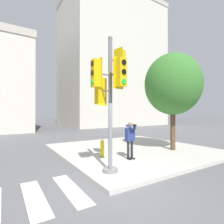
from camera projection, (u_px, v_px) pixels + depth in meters
name	position (u px, v px, depth m)	size (l,w,h in m)	color
ground_plane	(115.00, 185.00, 5.19)	(160.00, 160.00, 0.00)	#5B5B5E
sidewalk_corner	(133.00, 149.00, 10.02)	(8.00, 8.00, 0.14)	#BCB7AD
traffic_signal_pole	(110.00, 88.00, 6.01)	(1.40, 1.40, 4.68)	slate
person_photographer	(130.00, 137.00, 7.67)	(0.50, 0.53, 1.62)	black
street_tree	(173.00, 84.00, 9.63)	(3.07, 3.07, 5.30)	brown
fire_hydrant	(102.00, 148.00, 8.12)	(0.18, 0.24, 0.78)	yellow
building_right	(112.00, 64.00, 32.86)	(17.57, 11.99, 22.71)	beige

